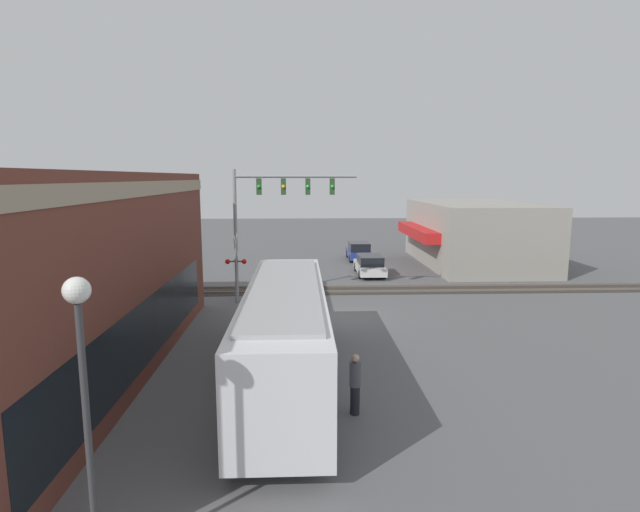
# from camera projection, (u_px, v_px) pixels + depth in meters

# --- Properties ---
(ground_plane) EXTENTS (120.00, 120.00, 0.00)m
(ground_plane) POSITION_uv_depth(u_px,v_px,m) (347.00, 317.00, 24.64)
(ground_plane) COLOR #565659
(shop_building) EXTENTS (13.67, 9.16, 4.88)m
(shop_building) POSITION_uv_depth(u_px,v_px,m) (474.00, 234.00, 39.45)
(shop_building) COLOR gray
(shop_building) RESTS_ON ground
(city_bus) EXTENTS (12.10, 2.59, 3.33)m
(city_bus) POSITION_uv_depth(u_px,v_px,m) (285.00, 330.00, 16.54)
(city_bus) COLOR silver
(city_bus) RESTS_ON ground
(traffic_signal_gantry) EXTENTS (0.42, 6.82, 7.29)m
(traffic_signal_gantry) POSITION_uv_depth(u_px,v_px,m) (273.00, 203.00, 27.53)
(traffic_signal_gantry) COLOR gray
(traffic_signal_gantry) RESTS_ON ground
(crossing_signal) EXTENTS (1.41, 1.18, 3.81)m
(crossing_signal) POSITION_uv_depth(u_px,v_px,m) (236.00, 261.00, 27.25)
(crossing_signal) COLOR gray
(crossing_signal) RESTS_ON ground
(streetlamp) EXTENTS (0.44, 0.44, 5.29)m
(streetlamp) POSITION_uv_depth(u_px,v_px,m) (86.00, 404.00, 8.23)
(streetlamp) COLOR #38383A
(streetlamp) RESTS_ON ground
(rail_track_near) EXTENTS (2.60, 60.00, 0.15)m
(rail_track_near) POSITION_uv_depth(u_px,v_px,m) (338.00, 290.00, 30.56)
(rail_track_near) COLOR #332D28
(rail_track_near) RESTS_ON ground
(parked_car_white) EXTENTS (4.55, 1.82, 1.44)m
(parked_car_white) POSITION_uv_depth(u_px,v_px,m) (370.00, 266.00, 35.21)
(parked_car_white) COLOR silver
(parked_car_white) RESTS_ON ground
(parked_car_blue) EXTENTS (4.27, 1.82, 1.50)m
(parked_car_blue) POSITION_uv_depth(u_px,v_px,m) (359.00, 252.00, 41.67)
(parked_car_blue) COLOR navy
(parked_car_blue) RESTS_ON ground
(pedestrian_near_bus) EXTENTS (0.34, 0.34, 1.82)m
(pedestrian_near_bus) POSITION_uv_depth(u_px,v_px,m) (355.00, 384.00, 14.45)
(pedestrian_near_bus) COLOR black
(pedestrian_near_bus) RESTS_ON ground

